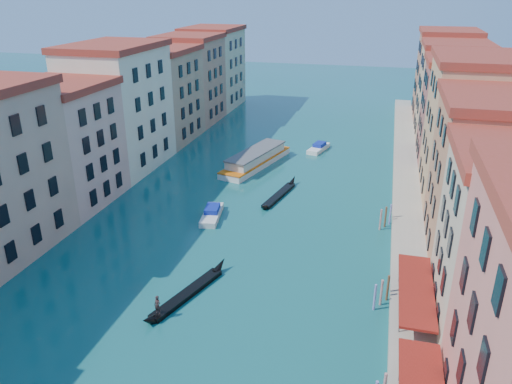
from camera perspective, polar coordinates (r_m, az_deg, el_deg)
left_bank_palazzos at (r=83.50m, az=-17.48°, el=7.75°), size 12.80×128.40×21.00m
right_bank_palazzos at (r=72.48m, az=23.99°, el=4.68°), size 12.80×128.40×21.00m
quay at (r=74.67m, az=16.85°, el=-1.40°), size 4.00×140.00×1.00m
mooring_poles_right at (r=43.11m, az=13.65°, el=-19.37°), size 1.44×54.24×3.20m
vaporetto_far at (r=88.23m, az=0.01°, el=3.84°), size 8.77×19.00×2.76m
gondola_fore at (r=52.78m, az=-7.87°, el=-11.25°), size 5.07×13.25×2.71m
gondola_far at (r=75.59m, az=2.71°, el=-0.20°), size 3.54×13.07×1.86m
motorboat_mid at (r=68.93m, az=-5.06°, el=-2.46°), size 3.25×7.22×1.44m
motorboat_far at (r=97.43m, az=7.18°, el=5.06°), size 3.71×7.15×1.42m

